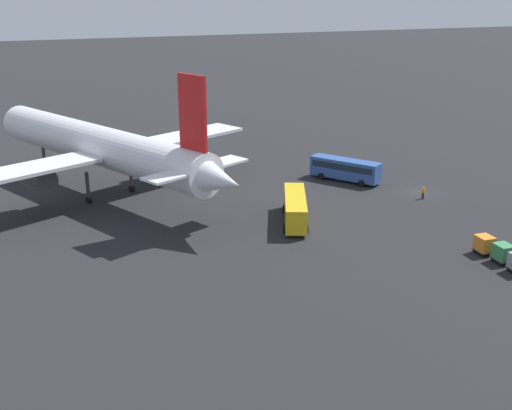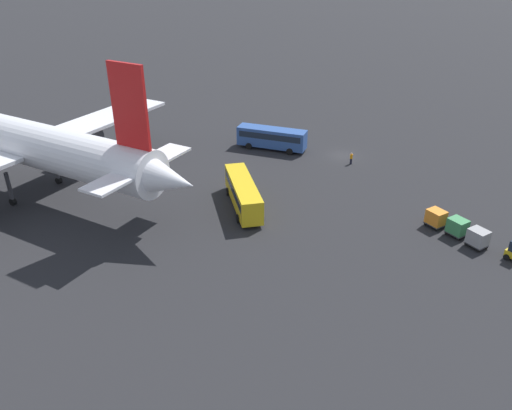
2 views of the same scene
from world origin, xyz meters
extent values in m
plane|color=#232326|center=(0.00, 0.00, 0.00)|extent=(600.00, 600.00, 0.00)
cylinder|color=silver|center=(15.78, 41.81, 7.06)|extent=(42.65, 23.25, 5.43)
cone|color=silver|center=(37.22, 51.52, 7.06)|extent=(7.57, 7.16, 5.16)
cone|color=silver|center=(-5.91, 31.98, 7.06)|extent=(8.44, 7.36, 4.89)
cube|color=silver|center=(8.43, 52.66, 6.38)|extent=(13.67, 20.97, 0.44)
cube|color=silver|center=(19.09, 29.13, 6.38)|extent=(13.67, 20.97, 0.44)
cube|color=red|center=(-2.40, 33.57, 14.11)|extent=(4.19, 2.16, 8.69)
cube|color=silver|center=(-2.81, 33.39, 7.60)|extent=(8.65, 14.14, 0.28)
cylinder|color=#38383D|center=(10.91, 50.42, 4.67)|extent=(6.08, 4.92, 2.99)
cylinder|color=#38383D|center=(19.04, 32.47, 4.67)|extent=(6.08, 4.92, 2.99)
cylinder|color=#38383D|center=(29.93, 48.22, 2.17)|extent=(0.50, 0.50, 4.34)
cylinder|color=black|center=(29.93, 48.22, 0.45)|extent=(1.03, 0.83, 0.90)
cylinder|color=#38383D|center=(12.31, 44.11, 2.17)|extent=(0.50, 0.50, 4.34)
cylinder|color=black|center=(12.31, 44.11, 0.45)|extent=(1.03, 0.83, 0.90)
cylinder|color=#38383D|center=(15.22, 37.68, 2.17)|extent=(0.50, 0.50, 4.34)
cylinder|color=black|center=(15.22, 37.68, 0.45)|extent=(1.03, 0.83, 0.90)
cube|color=#2D5199|center=(8.48, 6.95, 1.88)|extent=(10.33, 8.07, 2.86)
cube|color=#192333|center=(8.48, 6.95, 2.38)|extent=(9.64, 7.63, 0.92)
cylinder|color=black|center=(10.50, 9.90, 0.50)|extent=(1.00, 0.80, 1.00)
cylinder|color=black|center=(11.99, 7.67, 0.50)|extent=(1.00, 0.80, 1.00)
cylinder|color=black|center=(4.98, 6.23, 0.50)|extent=(1.00, 0.80, 1.00)
cylinder|color=black|center=(6.47, 3.99, 0.50)|extent=(1.00, 0.80, 1.00)
cube|color=gold|center=(-4.72, 21.52, 1.90)|extent=(11.55, 6.95, 2.91)
cube|color=#192333|center=(-4.72, 21.52, 2.41)|extent=(10.73, 6.62, 0.93)
cylinder|color=black|center=(-0.92, 21.30, 0.50)|extent=(1.04, 0.68, 1.00)
cylinder|color=black|center=(-1.99, 18.87, 0.50)|extent=(1.04, 0.68, 1.00)
cylinder|color=black|center=(-7.45, 24.17, 0.50)|extent=(1.04, 0.68, 1.00)
cylinder|color=black|center=(-8.52, 21.75, 0.50)|extent=(1.04, 0.68, 1.00)
cylinder|color=#1E1E2D|center=(-3.05, 1.27, 0.42)|extent=(0.32, 0.32, 0.85)
cylinder|color=orange|center=(-3.05, 1.27, 1.18)|extent=(0.38, 0.38, 0.65)
sphere|color=tan|center=(-3.05, 1.27, 1.62)|extent=(0.24, 0.24, 0.24)
cylinder|color=black|center=(-25.94, 7.35, 0.18)|extent=(0.37, 0.14, 0.36)
cube|color=#38383D|center=(-24.11, 6.51, 0.41)|extent=(2.10, 1.81, 0.10)
cube|color=#38844C|center=(-24.11, 6.51, 1.26)|extent=(2.00, 1.72, 1.60)
cylinder|color=black|center=(-23.31, 7.09, 0.18)|extent=(0.37, 0.14, 0.36)
cylinder|color=black|center=(-23.39, 5.82, 0.18)|extent=(0.37, 0.14, 0.36)
cylinder|color=black|center=(-24.82, 7.19, 0.18)|extent=(0.37, 0.14, 0.36)
cylinder|color=black|center=(-24.91, 5.92, 0.18)|extent=(0.37, 0.14, 0.36)
cube|color=#38383D|center=(-21.48, 6.70, 0.41)|extent=(2.10, 1.81, 0.10)
cube|color=orange|center=(-21.48, 6.70, 1.26)|extent=(2.00, 1.72, 1.60)
cylinder|color=black|center=(-20.68, 7.29, 0.18)|extent=(0.37, 0.14, 0.36)
cylinder|color=black|center=(-20.76, 6.01, 0.18)|extent=(0.37, 0.14, 0.36)
cylinder|color=black|center=(-22.19, 7.39, 0.18)|extent=(0.37, 0.14, 0.36)
cylinder|color=black|center=(-22.28, 6.11, 0.18)|extent=(0.37, 0.14, 0.36)
camera|label=1|loc=(-71.91, 54.09, 27.82)|focal=45.00mm
camera|label=2|loc=(-49.08, 51.94, 28.67)|focal=35.00mm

